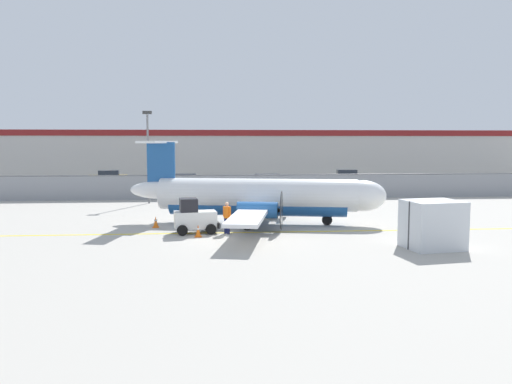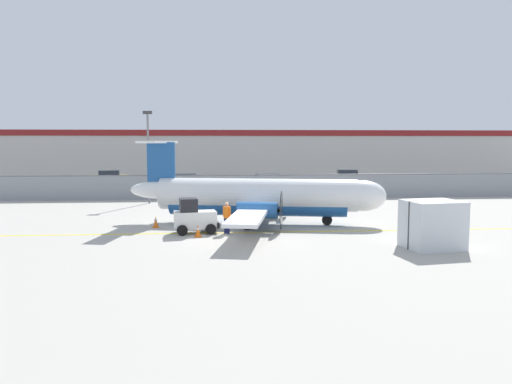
% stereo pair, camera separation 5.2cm
% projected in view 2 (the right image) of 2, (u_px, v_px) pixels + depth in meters
% --- Properties ---
extents(ground_plane, '(140.00, 140.00, 0.01)m').
position_uv_depth(ground_plane, '(241.00, 232.00, 26.81)').
color(ground_plane, '#ADA89E').
extents(perimeter_fence, '(98.00, 0.10, 2.10)m').
position_uv_depth(perimeter_fence, '(232.00, 186.00, 42.57)').
color(perimeter_fence, gray).
rests_on(perimeter_fence, ground).
extents(parking_lot_strip, '(98.00, 17.00, 0.12)m').
position_uv_depth(parking_lot_strip, '(229.00, 186.00, 54.08)').
color(parking_lot_strip, '#38383A').
rests_on(parking_lot_strip, ground).
extents(background_building, '(91.00, 8.10, 6.50)m').
position_uv_depth(background_building, '(226.00, 153.00, 72.10)').
color(background_building, beige).
rests_on(background_building, ground).
extents(commuter_airplane, '(15.28, 16.01, 4.92)m').
position_uv_depth(commuter_airplane, '(262.00, 197.00, 29.54)').
color(commuter_airplane, white).
rests_on(commuter_airplane, ground).
extents(baggage_tug, '(2.47, 1.69, 1.88)m').
position_uv_depth(baggage_tug, '(194.00, 217.00, 26.57)').
color(baggage_tug, silver).
rests_on(baggage_tug, ground).
extents(ground_crew_worker, '(0.48, 0.48, 1.70)m').
position_uv_depth(ground_crew_worker, '(227.00, 216.00, 26.39)').
color(ground_crew_worker, '#191E4C').
rests_on(ground_crew_worker, ground).
extents(cargo_container, '(2.68, 2.34, 2.20)m').
position_uv_depth(cargo_container, '(432.00, 225.00, 22.72)').
color(cargo_container, silver).
rests_on(cargo_container, ground).
extents(traffic_cone_near_left, '(0.36, 0.36, 0.64)m').
position_uv_depth(traffic_cone_near_left, '(156.00, 222.00, 28.37)').
color(traffic_cone_near_left, orange).
rests_on(traffic_cone_near_left, ground).
extents(traffic_cone_near_right, '(0.36, 0.36, 0.64)m').
position_uv_depth(traffic_cone_near_right, '(199.00, 213.00, 31.78)').
color(traffic_cone_near_right, orange).
rests_on(traffic_cone_near_right, ground).
extents(traffic_cone_far_left, '(0.36, 0.36, 0.64)m').
position_uv_depth(traffic_cone_far_left, '(198.00, 231.00, 25.56)').
color(traffic_cone_far_left, orange).
rests_on(traffic_cone_far_left, ground).
extents(parked_car_0, '(4.38, 2.40, 1.58)m').
position_uv_depth(parked_car_0, '(108.00, 177.00, 56.01)').
color(parked_car_0, '#B28C19').
rests_on(parked_car_0, parking_lot_strip).
extents(parked_car_1, '(4.35, 2.34, 1.58)m').
position_uv_depth(parked_car_1, '(186.00, 182.00, 50.15)').
color(parked_car_1, navy).
rests_on(parked_car_1, parking_lot_strip).
extents(parked_car_2, '(4.38, 2.42, 1.58)m').
position_uv_depth(parked_car_2, '(267.00, 182.00, 49.71)').
color(parked_car_2, silver).
rests_on(parked_car_2, parking_lot_strip).
extents(parked_car_3, '(4.38, 2.40, 1.58)m').
position_uv_depth(parked_car_3, '(348.00, 177.00, 57.29)').
color(parked_car_3, '#B28C19').
rests_on(parked_car_3, parking_lot_strip).
extents(apron_light_pole, '(0.70, 0.30, 7.27)m').
position_uv_depth(apron_light_pole, '(148.00, 149.00, 39.24)').
color(apron_light_pole, slate).
rests_on(apron_light_pole, ground).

